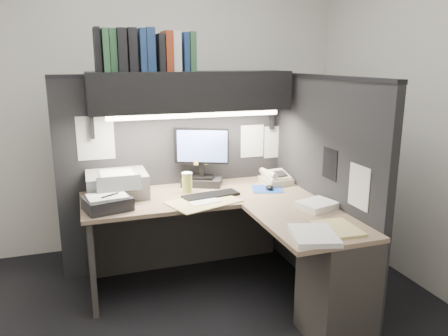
{
  "coord_description": "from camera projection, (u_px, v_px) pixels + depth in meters",
  "views": [
    {
      "loc": [
        -0.71,
        -2.56,
        1.73
      ],
      "look_at": [
        0.31,
        0.51,
        0.93
      ],
      "focal_mm": 35.0,
      "sensor_mm": 36.0,
      "label": 1
    }
  ],
  "objects": [
    {
      "name": "printer",
      "position": [
        117.0,
        184.0,
        3.3
      ],
      "size": [
        0.44,
        0.38,
        0.18
      ],
      "primitive_type": "cube",
      "rotation": [
        0.0,
        0.0,
        -0.0
      ],
      "color": "gray",
      "rests_on": "desk"
    },
    {
      "name": "wall_right",
      "position": [
        431.0,
        114.0,
        3.2
      ],
      "size": [
        0.04,
        3.0,
        2.7
      ],
      "primitive_type": "cube",
      "color": "silver",
      "rests_on": "floor"
    },
    {
      "name": "floor",
      "position": [
        204.0,
        320.0,
        2.99
      ],
      "size": [
        3.5,
        3.5,
        0.0
      ],
      "primitive_type": "plane",
      "color": "black",
      "rests_on": "ground"
    },
    {
      "name": "mousepad",
      "position": [
        268.0,
        189.0,
        3.48
      ],
      "size": [
        0.3,
        0.28,
        0.0
      ],
      "primitive_type": "cube",
      "rotation": [
        0.0,
        0.0,
        -0.31
      ],
      "color": "#1C409C",
      "rests_on": "desk"
    },
    {
      "name": "monitor",
      "position": [
        202.0,
        163.0,
        3.54
      ],
      "size": [
        0.42,
        0.31,
        0.48
      ],
      "rotation": [
        0.0,
        0.0,
        -0.41
      ],
      "color": "black",
      "rests_on": "desk"
    },
    {
      "name": "wall_back",
      "position": [
        158.0,
        102.0,
        4.04
      ],
      "size": [
        3.5,
        0.04,
        2.7
      ],
      "primitive_type": "cube",
      "color": "silver",
      "rests_on": "floor"
    },
    {
      "name": "binder_row",
      "position": [
        145.0,
        51.0,
        3.18
      ],
      "size": [
        0.73,
        0.25,
        0.31
      ],
      "color": "black",
      "rests_on": "overhead_shelf"
    },
    {
      "name": "paper_stack_a",
      "position": [
        317.0,
        205.0,
        3.03
      ],
      "size": [
        0.29,
        0.27,
        0.05
      ],
      "primitive_type": "cube",
      "rotation": [
        0.0,
        0.0,
        0.28
      ],
      "color": "white",
      "rests_on": "desk"
    },
    {
      "name": "partition_back",
      "position": [
        176.0,
        174.0,
        3.66
      ],
      "size": [
        1.9,
        0.06,
        1.6
      ],
      "primitive_type": "cube",
      "color": "black",
      "rests_on": "floor"
    },
    {
      "name": "pinned_papers",
      "position": [
        235.0,
        150.0,
        3.38
      ],
      "size": [
        1.76,
        1.31,
        0.51
      ],
      "color": "white",
      "rests_on": "partition_back"
    },
    {
      "name": "open_folder",
      "position": [
        203.0,
        202.0,
        3.16
      ],
      "size": [
        0.57,
        0.46,
        0.01
      ],
      "primitive_type": "cube",
      "rotation": [
        0.0,
        0.0,
        0.33
      ],
      "color": "#CEBC74",
      "rests_on": "desk"
    },
    {
      "name": "wall_front",
      "position": [
        339.0,
        194.0,
        1.28
      ],
      "size": [
        3.5,
        0.04,
        2.7
      ],
      "primitive_type": "cube",
      "color": "silver",
      "rests_on": "floor"
    },
    {
      "name": "manila_stack",
      "position": [
        338.0,
        229.0,
        2.65
      ],
      "size": [
        0.24,
        0.3,
        0.02
      ],
      "primitive_type": "cube",
      "rotation": [
        0.0,
        0.0,
        -0.04
      ],
      "color": "#CEBC74",
      "rests_on": "desk"
    },
    {
      "name": "overhead_shelf",
      "position": [
        191.0,
        91.0,
        3.36
      ],
      "size": [
        1.55,
        0.34,
        0.3
      ],
      "primitive_type": "cube",
      "color": "black",
      "rests_on": "partition_back"
    },
    {
      "name": "notebook_stack",
      "position": [
        107.0,
        203.0,
        3.0
      ],
      "size": [
        0.35,
        0.32,
        0.09
      ],
      "primitive_type": "cube",
      "rotation": [
        0.0,
        0.0,
        0.25
      ],
      "color": "black",
      "rests_on": "desk"
    },
    {
      "name": "task_light_tube",
      "position": [
        196.0,
        115.0,
        3.27
      ],
      "size": [
        1.32,
        0.04,
        0.04
      ],
      "primitive_type": "cylinder",
      "rotation": [
        0.0,
        1.57,
        0.0
      ],
      "color": "white",
      "rests_on": "overhead_shelf"
    },
    {
      "name": "mouse",
      "position": [
        269.0,
        187.0,
        3.46
      ],
      "size": [
        0.08,
        0.11,
        0.03
      ],
      "primitive_type": "ellipsoid",
      "rotation": [
        0.0,
        0.0,
        -0.25
      ],
      "color": "black",
      "rests_on": "mousepad"
    },
    {
      "name": "keyboard",
      "position": [
        211.0,
        195.0,
        3.29
      ],
      "size": [
        0.45,
        0.21,
        0.02
      ],
      "primitive_type": "cube",
      "rotation": [
        0.0,
        0.0,
        0.16
      ],
      "color": "black",
      "rests_on": "desk"
    },
    {
      "name": "telephone",
      "position": [
        276.0,
        179.0,
        3.63
      ],
      "size": [
        0.24,
        0.25,
        0.09
      ],
      "primitive_type": "cube",
      "rotation": [
        0.0,
        0.0,
        0.13
      ],
      "color": "beige",
      "rests_on": "desk"
    },
    {
      "name": "coffee_cup",
      "position": [
        187.0,
        183.0,
        3.39
      ],
      "size": [
        0.08,
        0.08,
        0.15
      ],
      "primitive_type": "cylinder",
      "rotation": [
        0.0,
        0.0,
        -0.04
      ],
      "color": "#D1CD53",
      "rests_on": "desk"
    },
    {
      "name": "paper_stack_b",
      "position": [
        314.0,
        235.0,
        2.53
      ],
      "size": [
        0.32,
        0.37,
        0.03
      ],
      "primitive_type": "cube",
      "rotation": [
        0.0,
        0.0,
        -0.27
      ],
      "color": "white",
      "rests_on": "desk"
    },
    {
      "name": "partition_right",
      "position": [
        322.0,
        188.0,
        3.26
      ],
      "size": [
        0.06,
        1.5,
        1.6
      ],
      "primitive_type": "cube",
      "color": "black",
      "rests_on": "floor"
    },
    {
      "name": "desk",
      "position": [
        263.0,
        252.0,
        3.01
      ],
      "size": [
        1.7,
        1.53,
        0.73
      ],
      "color": "#93735D",
      "rests_on": "floor"
    }
  ]
}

